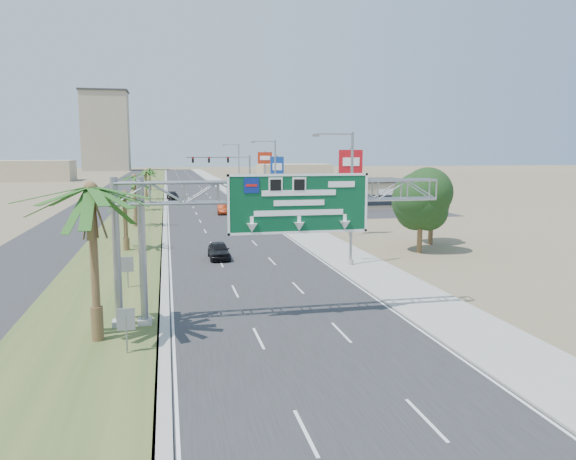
# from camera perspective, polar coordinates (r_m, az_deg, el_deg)

# --- Properties ---
(ground) EXTENTS (600.00, 600.00, 0.00)m
(ground) POSITION_cam_1_polar(r_m,az_deg,el_deg) (20.59, 6.03, -16.73)
(ground) COLOR #8C7A59
(ground) RESTS_ON ground
(road) EXTENTS (12.00, 300.00, 0.02)m
(road) POSITION_cam_1_polar(r_m,az_deg,el_deg) (128.16, -9.56, 4.03)
(road) COLOR #28282B
(road) RESTS_ON ground
(sidewalk_right) EXTENTS (4.00, 300.00, 0.10)m
(sidewalk_right) POSITION_cam_1_polar(r_m,az_deg,el_deg) (128.83, -5.77, 4.14)
(sidewalk_right) COLOR #9E9B93
(sidewalk_right) RESTS_ON ground
(median_grass) EXTENTS (7.00, 300.00, 0.12)m
(median_grass) POSITION_cam_1_polar(r_m,az_deg,el_deg) (128.08, -14.04, 3.92)
(median_grass) COLOR #3D5224
(median_grass) RESTS_ON ground
(opposing_road) EXTENTS (8.00, 300.00, 0.02)m
(opposing_road) POSITION_cam_1_polar(r_m,az_deg,el_deg) (128.50, -17.17, 3.80)
(opposing_road) COLOR #28282B
(opposing_road) RESTS_ON ground
(sign_gantry) EXTENTS (16.75, 1.24, 7.50)m
(sign_gantry) POSITION_cam_1_polar(r_m,az_deg,el_deg) (28.20, -2.18, 2.82)
(sign_gantry) COLOR gray
(sign_gantry) RESTS_ON ground
(palm_near) EXTENTS (5.70, 5.70, 8.35)m
(palm_near) POSITION_cam_1_polar(r_m,az_deg,el_deg) (25.99, -19.40, 3.87)
(palm_near) COLOR brown
(palm_near) RESTS_ON ground
(palm_row_b) EXTENTS (3.99, 3.99, 5.95)m
(palm_row_b) POSITION_cam_1_polar(r_m,az_deg,el_deg) (49.99, -16.28, 3.43)
(palm_row_b) COLOR brown
(palm_row_b) RESTS_ON ground
(palm_row_c) EXTENTS (3.99, 3.99, 6.75)m
(palm_row_c) POSITION_cam_1_polar(r_m,az_deg,el_deg) (65.89, -15.36, 5.15)
(palm_row_c) COLOR brown
(palm_row_c) RESTS_ON ground
(palm_row_d) EXTENTS (3.99, 3.99, 5.45)m
(palm_row_d) POSITION_cam_1_polar(r_m,az_deg,el_deg) (83.91, -14.69, 4.87)
(palm_row_d) COLOR brown
(palm_row_d) RESTS_ON ground
(palm_row_e) EXTENTS (3.99, 3.99, 6.15)m
(palm_row_e) POSITION_cam_1_polar(r_m,az_deg,el_deg) (102.85, -14.27, 5.79)
(palm_row_e) COLOR brown
(palm_row_e) RESTS_ON ground
(palm_row_f) EXTENTS (3.99, 3.99, 5.75)m
(palm_row_f) POSITION_cam_1_polar(r_m,az_deg,el_deg) (127.84, -13.89, 6.01)
(palm_row_f) COLOR brown
(palm_row_f) RESTS_ON ground
(streetlight_near) EXTENTS (3.27, 0.44, 10.00)m
(streetlight_near) POSITION_cam_1_polar(r_m,az_deg,el_deg) (42.07, 6.21, 2.62)
(streetlight_near) COLOR gray
(streetlight_near) RESTS_ON ground
(streetlight_mid) EXTENTS (3.27, 0.44, 10.00)m
(streetlight_mid) POSITION_cam_1_polar(r_m,az_deg,el_deg) (71.09, -1.47, 4.84)
(streetlight_mid) COLOR gray
(streetlight_mid) RESTS_ON ground
(streetlight_far) EXTENTS (3.27, 0.44, 10.00)m
(streetlight_far) POSITION_cam_1_polar(r_m,az_deg,el_deg) (106.63, -5.10, 5.86)
(streetlight_far) COLOR gray
(streetlight_far) RESTS_ON ground
(signal_mast) EXTENTS (10.28, 0.71, 8.00)m
(signal_mast) POSITION_cam_1_polar(r_m,az_deg,el_deg) (90.47, -5.17, 5.58)
(signal_mast) COLOR gray
(signal_mast) RESTS_ON ground
(store_building) EXTENTS (18.00, 10.00, 4.00)m
(store_building) POSITION_cam_1_polar(r_m,az_deg,el_deg) (88.52, 6.23, 3.66)
(store_building) COLOR tan
(store_building) RESTS_ON ground
(oak_near) EXTENTS (4.50, 4.50, 6.80)m
(oak_near) POSITION_cam_1_polar(r_m,az_deg,el_deg) (48.67, 13.35, 2.98)
(oak_near) COLOR brown
(oak_near) RESTS_ON ground
(oak_far) EXTENTS (3.50, 3.50, 5.60)m
(oak_far) POSITION_cam_1_polar(r_m,az_deg,el_deg) (53.62, 14.38, 2.62)
(oak_far) COLOR brown
(oak_far) RESTS_ON ground
(median_signback_a) EXTENTS (0.75, 0.08, 2.08)m
(median_signback_a) POSITION_cam_1_polar(r_m,az_deg,el_deg) (24.85, -16.14, -9.04)
(median_signback_a) COLOR gray
(median_signback_a) RESTS_ON ground
(median_signback_b) EXTENTS (0.75, 0.08, 2.08)m
(median_signback_b) POSITION_cam_1_polar(r_m,az_deg,el_deg) (36.53, -16.00, -3.60)
(median_signback_b) COLOR gray
(median_signback_b) RESTS_ON ground
(tower_distant) EXTENTS (20.00, 16.00, 35.00)m
(tower_distant) POSITION_cam_1_polar(r_m,az_deg,el_deg) (269.14, -18.03, 9.49)
(tower_distant) COLOR tan
(tower_distant) RESTS_ON ground
(building_distant_left) EXTENTS (24.00, 14.00, 6.00)m
(building_distant_left) POSITION_cam_1_polar(r_m,az_deg,el_deg) (182.06, -24.73, 5.49)
(building_distant_left) COLOR tan
(building_distant_left) RESTS_ON ground
(building_distant_right) EXTENTS (20.00, 12.00, 5.00)m
(building_distant_right) POSITION_cam_1_polar(r_m,az_deg,el_deg) (161.90, 0.62, 5.82)
(building_distant_right) COLOR tan
(building_distant_right) RESTS_ON ground
(car_left_lane) EXTENTS (1.63, 4.05, 1.38)m
(car_left_lane) POSITION_cam_1_polar(r_m,az_deg,el_deg) (45.47, -7.05, -2.08)
(car_left_lane) COLOR black
(car_left_lane) RESTS_ON ground
(car_mid_lane) EXTENTS (1.56, 4.03, 1.31)m
(car_mid_lane) POSITION_cam_1_polar(r_m,az_deg,el_deg) (77.96, -6.68, 2.08)
(car_mid_lane) COLOR maroon
(car_mid_lane) RESTS_ON ground
(car_right_lane) EXTENTS (2.31, 4.82, 1.33)m
(car_right_lane) POSITION_cam_1_polar(r_m,az_deg,el_deg) (88.62, -5.44, 2.81)
(car_right_lane) COLOR gray
(car_right_lane) RESTS_ON ground
(car_far) EXTENTS (2.18, 4.76, 1.35)m
(car_far) POSITION_cam_1_polar(r_m,az_deg,el_deg) (103.07, -11.63, 3.41)
(car_far) COLOR black
(car_far) RESTS_ON ground
(pole_sign_red_near) EXTENTS (2.42, 0.70, 8.96)m
(pole_sign_red_near) POSITION_cam_1_polar(r_m,az_deg,el_deg) (57.48, 6.37, 6.39)
(pole_sign_red_near) COLOR gray
(pole_sign_red_near) RESTS_ON ground
(pole_sign_blue) EXTENTS (2.02, 0.57, 8.03)m
(pole_sign_blue) POSITION_cam_1_polar(r_m,az_deg,el_deg) (84.66, -1.12, 6.22)
(pole_sign_blue) COLOR gray
(pole_sign_blue) RESTS_ON ground
(pole_sign_red_far) EXTENTS (2.19, 0.93, 8.70)m
(pole_sign_red_far) POSITION_cam_1_polar(r_m,az_deg,el_deg) (87.19, -2.36, 6.85)
(pole_sign_red_far) COLOR gray
(pole_sign_red_far) RESTS_ON ground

